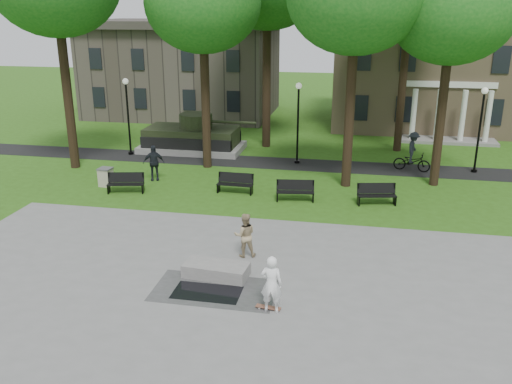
% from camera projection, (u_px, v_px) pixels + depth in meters
% --- Properties ---
extents(ground, '(120.00, 120.00, 0.00)m').
position_uv_depth(ground, '(246.00, 247.00, 20.85)').
color(ground, '#2B5213').
rests_on(ground, ground).
extents(plaza, '(22.00, 16.00, 0.02)m').
position_uv_depth(plaza, '(212.00, 316.00, 16.20)').
color(plaza, gray).
rests_on(plaza, ground).
extents(footpath, '(44.00, 2.60, 0.01)m').
position_uv_depth(footpath, '(288.00, 164.00, 32.00)').
color(footpath, black).
rests_on(footpath, ground).
extents(building_right, '(17.00, 12.00, 8.60)m').
position_uv_depth(building_right, '(442.00, 68.00, 41.82)').
color(building_right, '#9E8460').
rests_on(building_right, ground).
extents(building_left, '(15.00, 10.00, 7.20)m').
position_uv_depth(building_left, '(184.00, 71.00, 46.29)').
color(building_left, '#4C443D').
rests_on(building_left, ground).
extents(tree_1, '(6.20, 6.20, 11.63)m').
position_uv_depth(tree_1, '(203.00, 4.00, 28.53)').
color(tree_1, black).
rests_on(tree_1, ground).
extents(tree_3, '(6.00, 6.00, 11.19)m').
position_uv_depth(tree_3, '(453.00, 11.00, 25.47)').
color(tree_3, black).
rests_on(tree_3, ground).
extents(lamp_left, '(0.36, 0.36, 4.73)m').
position_uv_depth(lamp_left, '(128.00, 110.00, 33.18)').
color(lamp_left, black).
rests_on(lamp_left, ground).
extents(lamp_mid, '(0.36, 0.36, 4.73)m').
position_uv_depth(lamp_mid, '(298.00, 116.00, 31.29)').
color(lamp_mid, black).
rests_on(lamp_mid, ground).
extents(lamp_right, '(0.36, 0.36, 4.73)m').
position_uv_depth(lamp_right, '(480.00, 123.00, 29.50)').
color(lamp_right, black).
rests_on(lamp_right, ground).
extents(tank_monument, '(7.45, 3.40, 2.40)m').
position_uv_depth(tank_monument, '(193.00, 137.00, 34.74)').
color(tank_monument, gray).
rests_on(tank_monument, ground).
extents(puddle, '(2.20, 1.20, 0.00)m').
position_uv_depth(puddle, '(207.00, 292.00, 17.51)').
color(puddle, black).
rests_on(puddle, plaza).
extents(concrete_block, '(2.28, 1.20, 0.45)m').
position_uv_depth(concrete_block, '(216.00, 270.00, 18.54)').
color(concrete_block, gray).
rests_on(concrete_block, plaza).
extents(skateboard, '(0.80, 0.30, 0.07)m').
position_uv_depth(skateboard, '(268.00, 308.00, 16.54)').
color(skateboard, brown).
rests_on(skateboard, plaza).
extents(skateboarder, '(0.68, 0.45, 1.82)m').
position_uv_depth(skateboarder, '(271.00, 284.00, 16.17)').
color(skateboarder, white).
rests_on(skateboarder, plaza).
extents(friend_watching, '(0.96, 0.84, 1.68)m').
position_uv_depth(friend_watching, '(245.00, 235.00, 19.83)').
color(friend_watching, tan).
rests_on(friend_watching, plaza).
extents(pedestrian_walker, '(1.21, 0.82, 1.91)m').
position_uv_depth(pedestrian_walker, '(154.00, 163.00, 28.71)').
color(pedestrian_walker, black).
rests_on(pedestrian_walker, ground).
extents(cyclist, '(2.14, 1.27, 2.23)m').
position_uv_depth(cyclist, '(412.00, 155.00, 30.37)').
color(cyclist, black).
rests_on(cyclist, ground).
extents(park_bench_0, '(1.85, 0.89, 1.00)m').
position_uv_depth(park_bench_0, '(126.00, 182.00, 26.92)').
color(park_bench_0, black).
rests_on(park_bench_0, ground).
extents(park_bench_1, '(1.81, 0.58, 1.00)m').
position_uv_depth(park_bench_1, '(235.00, 183.00, 26.86)').
color(park_bench_1, black).
rests_on(park_bench_1, ground).
extents(park_bench_2, '(1.84, 0.75, 1.00)m').
position_uv_depth(park_bench_2, '(296.00, 190.00, 25.76)').
color(park_bench_2, black).
rests_on(park_bench_2, ground).
extents(park_bench_3, '(1.85, 0.88, 1.00)m').
position_uv_depth(park_bench_3, '(377.00, 194.00, 25.28)').
color(park_bench_3, black).
rests_on(park_bench_3, ground).
extents(trash_bin, '(0.71, 0.71, 0.96)m').
position_uv_depth(trash_bin, '(106.00, 177.00, 27.91)').
color(trash_bin, beige).
rests_on(trash_bin, ground).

